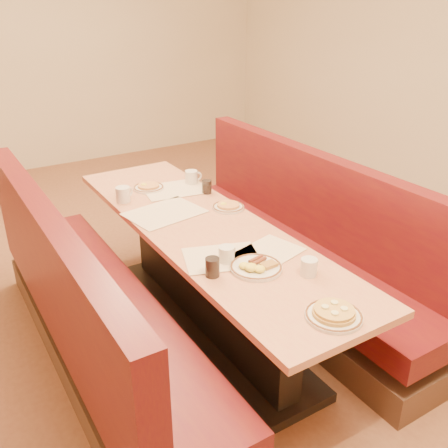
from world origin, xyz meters
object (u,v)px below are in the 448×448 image
coffee_mug_a (309,267)px  coffee_mug_c (192,177)px  pancake_plate (334,314)px  eggs_plate (256,267)px  booth_right (296,252)px  soda_tumbler_mid (207,187)px  coffee_mug_b (227,254)px  coffee_mug_d (123,194)px  booth_left (91,318)px  diner_table (205,280)px  soda_tumbler_near (212,267)px

coffee_mug_a → coffee_mug_c: 1.45m
pancake_plate → eggs_plate: pancake_plate is taller
booth_right → pancake_plate: (-0.72, -1.10, 0.41)m
coffee_mug_a → soda_tumbler_mid: bearing=71.2°
coffee_mug_b → coffee_mug_d: coffee_mug_d is taller
pancake_plate → booth_left: bearing=124.1°
coffee_mug_d → diner_table: bearing=-88.6°
diner_table → pancake_plate: bearing=-89.4°
coffee_mug_a → diner_table: bearing=88.5°
coffee_mug_b → soda_tumbler_near: soda_tumbler_near is taller
coffee_mug_a → pancake_plate: bearing=-126.7°
booth_left → soda_tumbler_near: (0.48, -0.53, 0.44)m
coffee_mug_d → soda_tumbler_near: 1.14m
coffee_mug_a → booth_right: bearing=40.1°
diner_table → soda_tumbler_near: soda_tumbler_near is taller
coffee_mug_a → coffee_mug_d: bearing=94.0°
eggs_plate → coffee_mug_b: bearing=119.5°
booth_left → soda_tumbler_mid: 1.19m
pancake_plate → coffee_mug_c: size_ratio=1.94×
pancake_plate → coffee_mug_c: coffee_mug_c is taller
diner_table → eggs_plate: size_ratio=9.47×
booth_right → soda_tumbler_near: booth_right is taller
pancake_plate → soda_tumbler_near: 0.63m
eggs_plate → coffee_mug_d: size_ratio=2.04×
coffee_mug_c → booth_right: bearing=-49.8°
coffee_mug_d → soda_tumbler_near: (0.01, -1.14, -0.00)m
diner_table → booth_right: (0.73, 0.00, -0.01)m
coffee_mug_b → soda_tumbler_mid: soda_tumbler_mid is taller
pancake_plate → coffee_mug_b: coffee_mug_b is taller
booth_left → coffee_mug_b: (0.61, -0.45, 0.43)m
eggs_plate → soda_tumbler_mid: (0.32, 1.04, 0.03)m
diner_table → coffee_mug_b: 0.63m
booth_left → coffee_mug_c: size_ratio=19.59×
booth_left → coffee_mug_d: (0.47, 0.61, 0.44)m
booth_right → pancake_plate: bearing=-123.3°
soda_tumbler_mid → eggs_plate: bearing=-106.9°
coffee_mug_b → coffee_mug_c: (0.40, 1.12, 0.00)m
coffee_mug_a → soda_tumbler_near: size_ratio=1.19×
coffee_mug_b → coffee_mug_d: bearing=76.1°
booth_right → soda_tumbler_mid: bearing=135.1°
coffee_mug_c → soda_tumbler_mid: bearing=-84.5°
booth_left → coffee_mug_c: (1.02, 0.67, 0.44)m
booth_left → eggs_plate: 1.00m
soda_tumbler_near → coffee_mug_b: bearing=31.1°
booth_left → coffee_mug_d: bearing=52.5°
booth_left → coffee_mug_d: 0.89m
eggs_plate → booth_right: bearing=37.5°
booth_left → soda_tumbler_mid: booth_left is taller
soda_tumbler_mid → coffee_mug_a: bearing=-95.8°
booth_left → soda_tumbler_near: size_ratio=25.65×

